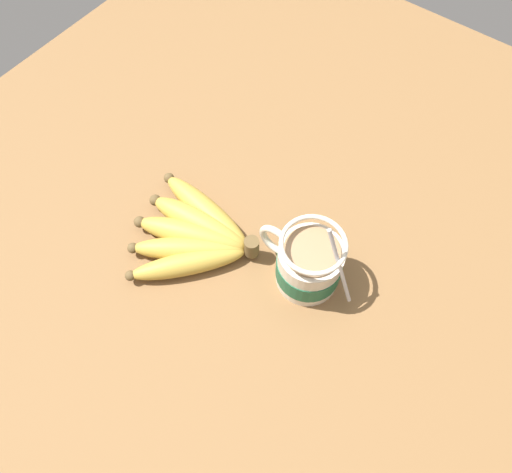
% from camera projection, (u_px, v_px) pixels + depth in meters
% --- Properties ---
extents(table, '(1.18, 1.18, 0.03)m').
position_uv_depth(table, '(286.00, 274.00, 0.68)').
color(table, brown).
rests_on(table, ground).
extents(coffee_mug, '(0.14, 0.08, 0.14)m').
position_uv_depth(coffee_mug, '(308.00, 264.00, 0.63)').
color(coffee_mug, beige).
rests_on(coffee_mug, table).
extents(banana_bunch, '(0.18, 0.17, 0.04)m').
position_uv_depth(banana_bunch, '(195.00, 234.00, 0.67)').
color(banana_bunch, brown).
rests_on(banana_bunch, table).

